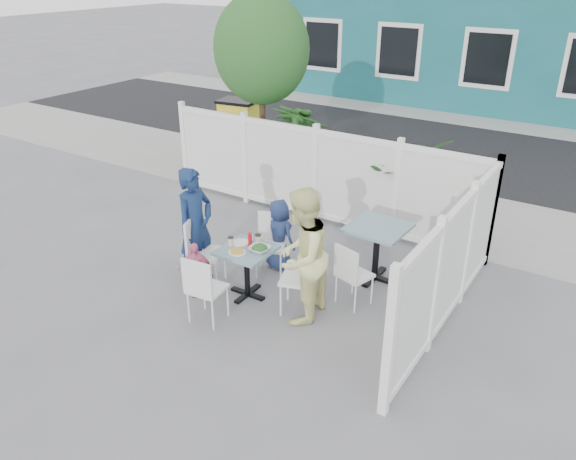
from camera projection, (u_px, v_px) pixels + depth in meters
The scene contains 29 objects.
ground at pixel (223, 277), 7.94m from camera, with size 80.00×80.00×0.00m, color slate.
near_sidewalk at pixel (347, 192), 10.82m from camera, with size 24.00×2.60×0.01m, color gray.
street at pixel (417, 144), 13.62m from camera, with size 24.00×5.00×0.01m, color black.
far_sidewalk at pixel (457, 117), 15.96m from camera, with size 24.00×1.60×0.01m, color gray.
fence_back at pixel (315, 177), 9.37m from camera, with size 5.86×0.08×1.60m.
fence_right at pixel (451, 268), 6.59m from camera, with size 0.08×3.66×1.60m.
tree at pixel (261, 50), 10.09m from camera, with size 1.80×1.62×3.59m.
utility_cabinet at pixel (239, 134), 12.00m from camera, with size 0.73×0.52×1.36m, color gold.
potted_shrub_a at pixel (300, 152), 10.21m from camera, with size 1.00×1.00×1.79m, color #1F4F20.
potted_shrub_b at pixel (400, 180), 9.21m from camera, with size 1.41×1.22×1.57m, color #1F4F20.
main_table at pixel (246, 260), 7.29m from camera, with size 0.67×0.67×0.69m.
spare_table at pixel (377, 238), 7.64m from camera, with size 0.79×0.79×0.81m.
chair_left at pixel (201, 247), 7.55m from camera, with size 0.57×0.57×0.98m.
chair_right at pixel (304, 273), 6.95m from camera, with size 0.53×0.54×0.95m.
chair_back at pixel (271, 239), 7.90m from camera, with size 0.52×0.52×0.88m.
chair_near at pixel (203, 285), 6.73m from camera, with size 0.45×0.44×0.91m.
chair_spare at pixel (351, 271), 7.09m from camera, with size 0.48×0.47×0.86m.
man at pixel (196, 226), 7.54m from camera, with size 0.60×0.39×1.64m, color navy.
woman at pixel (301, 257), 6.69m from camera, with size 0.84×0.65×1.72m, color #EBE951.
boy at pixel (279, 234), 7.99m from camera, with size 0.51×0.33×1.05m, color navy.
toddler at pixel (195, 269), 7.36m from camera, with size 0.45×0.19×0.77m, color pink.
plate_main at pixel (237, 252), 7.12m from camera, with size 0.22×0.22×0.01m, color white.
plate_side at pixel (241, 242), 7.37m from camera, with size 0.22×0.22×0.02m, color white.
salad_bowl at pixel (260, 249), 7.15m from camera, with size 0.26×0.26×0.06m, color white.
coffee_cup_a at pixel (231, 242), 7.29m from camera, with size 0.07×0.07×0.11m, color beige.
coffee_cup_b at pixel (258, 240), 7.32m from camera, with size 0.08×0.08×0.12m, color beige.
ketchup_bottle at pixel (250, 241), 7.24m from camera, with size 0.05×0.05×0.18m, color #BA0A16.
salt_shaker at pixel (252, 237), 7.45m from camera, with size 0.03×0.03×0.07m, color white.
pepper_shaker at pixel (256, 238), 7.42m from camera, with size 0.03×0.03×0.07m, color black.
Camera 1 is at (4.50, -5.26, 4.06)m, focal length 35.00 mm.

